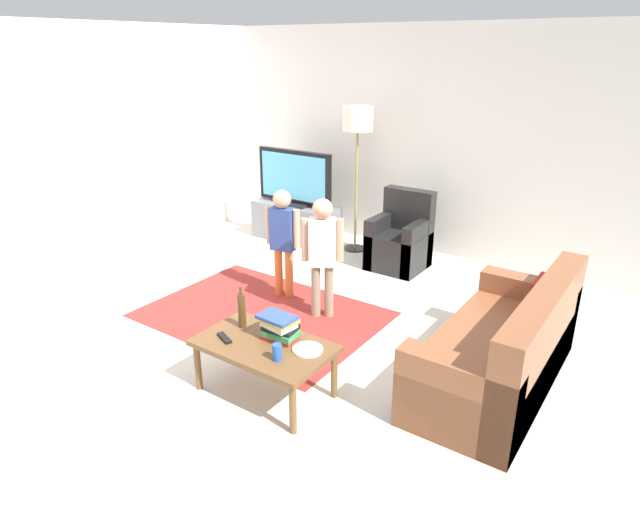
% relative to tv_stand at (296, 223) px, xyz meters
% --- Properties ---
extents(ground, '(7.80, 7.80, 0.00)m').
position_rel_tv_stand_xyz_m(ground, '(1.57, -2.30, -0.24)').
color(ground, beige).
extents(wall_back, '(6.00, 0.12, 2.70)m').
position_rel_tv_stand_xyz_m(wall_back, '(1.57, 0.70, 1.11)').
color(wall_back, silver).
rests_on(wall_back, ground).
extents(wall_left, '(0.12, 6.00, 2.70)m').
position_rel_tv_stand_xyz_m(wall_left, '(-1.43, -2.30, 1.11)').
color(wall_left, silver).
rests_on(wall_left, ground).
extents(area_rug, '(2.20, 1.60, 0.01)m').
position_rel_tv_stand_xyz_m(area_rug, '(1.05, -1.93, -0.24)').
color(area_rug, '#9E2D28').
rests_on(area_rug, ground).
extents(tv_stand, '(1.20, 0.44, 0.50)m').
position_rel_tv_stand_xyz_m(tv_stand, '(0.00, 0.00, 0.00)').
color(tv_stand, slate).
rests_on(tv_stand, ground).
extents(tv, '(1.10, 0.28, 0.71)m').
position_rel_tv_stand_xyz_m(tv, '(0.00, -0.02, 0.60)').
color(tv, black).
rests_on(tv, tv_stand).
extents(couch, '(0.80, 1.80, 0.86)m').
position_rel_tv_stand_xyz_m(couch, '(3.34, -1.80, 0.05)').
color(couch, brown).
rests_on(couch, ground).
extents(armchair, '(0.60, 0.60, 0.90)m').
position_rel_tv_stand_xyz_m(armchair, '(1.56, -0.04, 0.05)').
color(armchair, black).
rests_on(armchair, ground).
extents(floor_lamp, '(0.36, 0.36, 1.78)m').
position_rel_tv_stand_xyz_m(floor_lamp, '(0.82, 0.15, 1.30)').
color(floor_lamp, '#262626').
rests_on(floor_lamp, ground).
extents(child_near_tv, '(0.37, 0.18, 1.13)m').
position_rel_tv_stand_xyz_m(child_near_tv, '(0.95, -1.46, 0.43)').
color(child_near_tv, orange).
rests_on(child_near_tv, ground).
extents(child_center, '(0.34, 0.25, 1.17)m').
position_rel_tv_stand_xyz_m(child_center, '(1.54, -1.62, 0.46)').
color(child_center, gray).
rests_on(child_center, ground).
extents(coffee_table, '(1.00, 0.60, 0.42)m').
position_rel_tv_stand_xyz_m(coffee_table, '(1.90, -2.90, 0.13)').
color(coffee_table, brown).
rests_on(coffee_table, ground).
extents(book_stack, '(0.30, 0.22, 0.19)m').
position_rel_tv_stand_xyz_m(book_stack, '(1.96, -2.78, 0.27)').
color(book_stack, red).
rests_on(book_stack, coffee_table).
extents(bottle, '(0.06, 0.06, 0.34)m').
position_rel_tv_stand_xyz_m(bottle, '(1.60, -2.80, 0.32)').
color(bottle, '#4C3319').
rests_on(bottle, coffee_table).
extents(tv_remote, '(0.18, 0.11, 0.02)m').
position_rel_tv_stand_xyz_m(tv_remote, '(1.62, -3.02, 0.19)').
color(tv_remote, black).
rests_on(tv_remote, coffee_table).
extents(soda_can, '(0.07, 0.07, 0.12)m').
position_rel_tv_stand_xyz_m(soda_can, '(2.12, -3.02, 0.24)').
color(soda_can, '#2659B2').
rests_on(soda_can, coffee_table).
extents(plate, '(0.22, 0.22, 0.02)m').
position_rel_tv_stand_xyz_m(plate, '(2.23, -2.80, 0.18)').
color(plate, white).
rests_on(plate, coffee_table).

